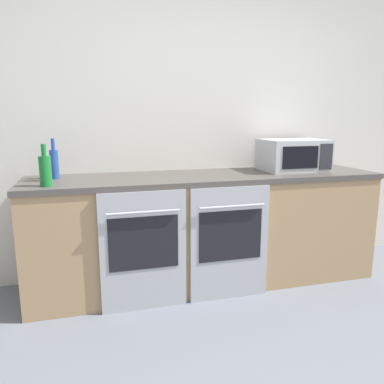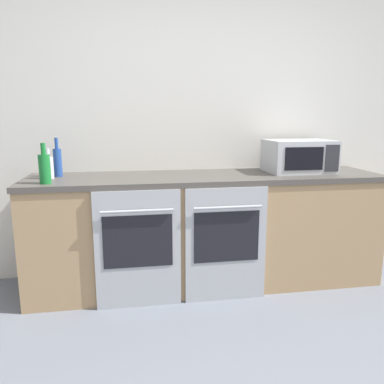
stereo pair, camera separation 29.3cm
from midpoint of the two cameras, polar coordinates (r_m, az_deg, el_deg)
name	(u,v)px [view 2 (the right image)]	position (r m, az deg, el deg)	size (l,w,h in m)	color
wall_back	(199,121)	(3.24, 3.75, 10.76)	(10.00, 0.06, 2.60)	silver
counter_back	(207,229)	(3.03, 5.06, -5.70)	(2.76, 0.67, 0.89)	tan
oven_left	(138,249)	(2.63, -5.03, -8.70)	(0.60, 0.06, 0.85)	#A8AAAF
oven_right	(226,244)	(2.75, 8.28, -7.90)	(0.60, 0.06, 0.85)	#A8AAAF
microwave	(299,156)	(3.24, 18.47, 5.21)	(0.52, 0.40, 0.26)	#B7BABF
bottle_blue	(58,161)	(2.96, -17.16, 4.45)	(0.06, 0.06, 0.29)	#234793
bottle_green	(45,168)	(2.66, -18.67, 3.49)	(0.08, 0.08, 0.28)	#19722D
bottle_clear	(49,167)	(2.88, -18.35, 3.63)	(0.07, 0.07, 0.22)	silver
kettle	(329,156)	(3.58, 22.39, 5.03)	(0.15, 0.15, 0.22)	white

